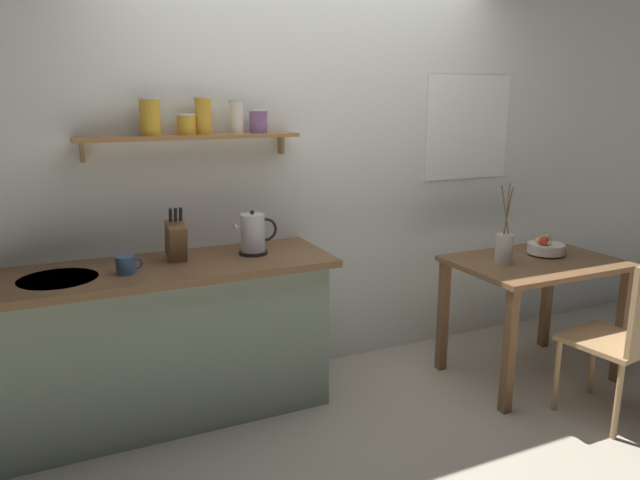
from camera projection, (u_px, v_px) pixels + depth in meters
ground_plane at (353, 404)px, 3.49m from camera, size 14.00×14.00×0.00m
back_wall at (337, 162)px, 3.83m from camera, size 6.80×0.11×2.70m
kitchen_counter at (166, 341)px, 3.26m from camera, size 1.83×0.63×0.89m
wall_shelf at (197, 126)px, 3.25m from camera, size 1.22×0.20×0.34m
dining_table at (534, 280)px, 3.71m from camera, size 1.01×0.71×0.77m
dining_chair_near at (625, 333)px, 3.19m from camera, size 0.48×0.48×0.95m
fruit_bowl at (546, 247)px, 3.79m from camera, size 0.23×0.23×0.13m
twig_vase at (504, 248)px, 3.59m from camera, size 0.11×0.11×0.49m
electric_kettle at (253, 234)px, 3.34m from camera, size 0.25×0.16×0.25m
knife_block at (176, 240)px, 3.20m from camera, size 0.10×0.18×0.30m
coffee_mug_by_sink at (126, 265)px, 2.98m from camera, size 0.14×0.10×0.09m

